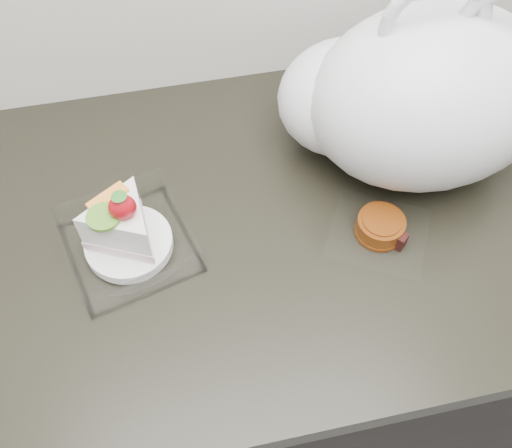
# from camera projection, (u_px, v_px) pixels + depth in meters

# --- Properties ---
(counter) EXTENTS (2.04, 0.64, 0.90)m
(counter) POSITION_uv_depth(u_px,v_px,m) (262.00, 337.00, 1.22)
(counter) COLOR black
(counter) RESTS_ON ground
(cake_tray) EXTENTS (0.20, 0.20, 0.13)m
(cake_tray) POSITION_uv_depth(u_px,v_px,m) (126.00, 235.00, 0.79)
(cake_tray) COLOR white
(cake_tray) RESTS_ON counter
(mooncake_wrap) EXTENTS (0.18, 0.18, 0.03)m
(mooncake_wrap) POSITION_uv_depth(u_px,v_px,m) (381.00, 228.00, 0.82)
(mooncake_wrap) COLOR white
(mooncake_wrap) RESTS_ON counter
(plastic_bag) EXTENTS (0.43, 0.35, 0.32)m
(plastic_bag) POSITION_uv_depth(u_px,v_px,m) (412.00, 96.00, 0.81)
(plastic_bag) COLOR white
(plastic_bag) RESTS_ON counter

